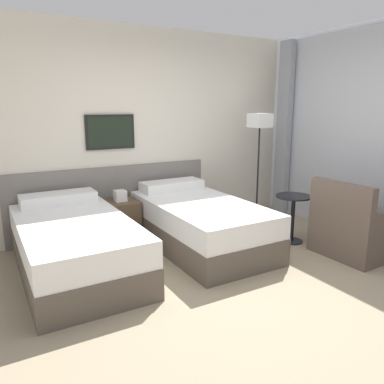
{
  "coord_description": "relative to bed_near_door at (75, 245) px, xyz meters",
  "views": [
    {
      "loc": [
        -2.03,
        -2.63,
        1.68
      ],
      "look_at": [
        0.07,
        1.04,
        0.71
      ],
      "focal_mm": 35.0,
      "sensor_mm": 36.0,
      "label": 1
    }
  ],
  "objects": [
    {
      "name": "ground_plane",
      "position": [
        1.27,
        -1.11,
        -0.29
      ],
      "size": [
        16.0,
        16.0,
        0.0
      ],
      "primitive_type": "plane",
      "color": "gray"
    },
    {
      "name": "wall_headboard",
      "position": [
        1.24,
        1.04,
        1.01
      ],
      "size": [
        10.0,
        0.1,
        2.7
      ],
      "color": "beige",
      "rests_on": "ground_plane"
    },
    {
      "name": "bed_near_door",
      "position": [
        0.0,
        0.0,
        0.0
      ],
      "size": [
        1.05,
        1.97,
        0.69
      ],
      "color": "brown",
      "rests_on": "ground_plane"
    },
    {
      "name": "bed_near_window",
      "position": [
        1.49,
        0.0,
        0.0
      ],
      "size": [
        1.05,
        1.97,
        0.69
      ],
      "color": "brown",
      "rests_on": "ground_plane"
    },
    {
      "name": "nightstand",
      "position": [
        0.75,
        0.72,
        -0.03
      ],
      "size": [
        0.4,
        0.44,
        0.64
      ],
      "color": "brown",
      "rests_on": "ground_plane"
    },
    {
      "name": "floor_lamp",
      "position": [
        2.77,
        0.46,
        1.06
      ],
      "size": [
        0.27,
        0.27,
        1.59
      ],
      "color": "black",
      "rests_on": "ground_plane"
    },
    {
      "name": "side_table",
      "position": [
        2.58,
        -0.46,
        0.13
      ],
      "size": [
        0.44,
        0.44,
        0.6
      ],
      "color": "black",
      "rests_on": "ground_plane"
    },
    {
      "name": "armchair",
      "position": [
        2.91,
        -1.12,
        -0.01
      ],
      "size": [
        0.8,
        0.8,
        0.88
      ],
      "rotation": [
        0.0,
        0.0,
        1.6
      ],
      "color": "brown",
      "rests_on": "ground_plane"
    }
  ]
}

